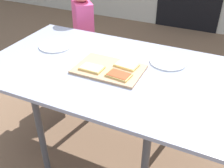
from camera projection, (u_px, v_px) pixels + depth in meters
The scene contains 9 objects.
ground_plane at pixel (113, 154), 1.91m from camera, with size 16.00×16.00×0.00m, color brown.
dining_table at pixel (113, 77), 1.55m from camera, with size 1.52×0.87×0.71m.
cutting_board at pixel (109, 69), 1.50m from camera, with size 0.38×0.26×0.01m, color tan.
pizza_slice_far_right at pixel (127, 65), 1.51m from camera, with size 0.14×0.10×0.01m.
pizza_slice_near_right at pixel (119, 75), 1.42m from camera, with size 0.14×0.10×0.01m.
pizza_slice_near_left at pixel (92, 68), 1.48m from camera, with size 0.13×0.09×0.01m.
plate_white_left at pixel (56, 46), 1.76m from camera, with size 0.22×0.22×0.01m, color white.
plate_white_right at pixel (168, 62), 1.57m from camera, with size 0.22×0.22×0.01m, color white.
child_left at pixel (84, 31), 2.27m from camera, with size 0.26×0.27×1.04m.
Camera 1 is at (0.55, -1.19, 1.47)m, focal length 42.18 mm.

